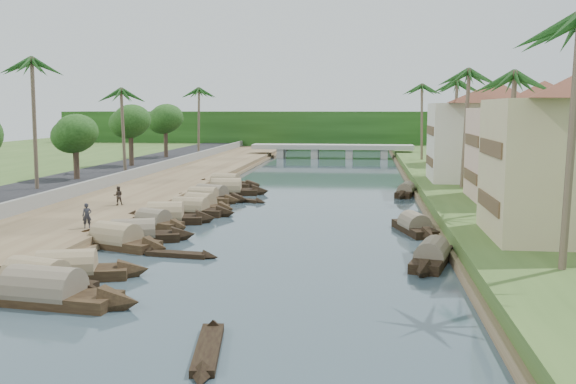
# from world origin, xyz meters

# --- Properties ---
(ground) EXTENTS (220.00, 220.00, 0.00)m
(ground) POSITION_xyz_m (0.00, 0.00, 0.00)
(ground) COLOR #32434B
(ground) RESTS_ON ground
(left_bank) EXTENTS (10.00, 180.00, 0.80)m
(left_bank) POSITION_xyz_m (-16.00, 20.00, 0.40)
(left_bank) COLOR brown
(left_bank) RESTS_ON ground
(right_bank) EXTENTS (16.00, 180.00, 1.20)m
(right_bank) POSITION_xyz_m (19.00, 20.00, 0.60)
(right_bank) COLOR #355120
(right_bank) RESTS_ON ground
(road) EXTENTS (8.00, 180.00, 1.40)m
(road) POSITION_xyz_m (-24.50, 20.00, 0.70)
(road) COLOR black
(road) RESTS_ON ground
(retaining_wall) EXTENTS (0.40, 180.00, 1.10)m
(retaining_wall) POSITION_xyz_m (-20.20, 20.00, 1.35)
(retaining_wall) COLOR gray
(retaining_wall) RESTS_ON left_bank
(treeline) EXTENTS (120.00, 14.00, 8.00)m
(treeline) POSITION_xyz_m (0.00, 100.00, 4.00)
(treeline) COLOR #16340E
(treeline) RESTS_ON ground
(bridge) EXTENTS (28.00, 4.00, 2.40)m
(bridge) POSITION_xyz_m (0.00, 72.00, 1.72)
(bridge) COLOR gray
(bridge) RESTS_ON ground
(building_mid) EXTENTS (14.11, 14.11, 9.70)m
(building_mid) POSITION_xyz_m (19.99, 14.00, 6.13)
(building_mid) COLOR tan
(building_mid) RESTS_ON right_bank
(building_far) EXTENTS (15.59, 15.59, 10.20)m
(building_far) POSITION_xyz_m (18.99, 28.00, 6.38)
(building_far) COLOR beige
(building_far) RESTS_ON right_bank
(building_distant) EXTENTS (12.62, 12.62, 9.20)m
(building_distant) POSITION_xyz_m (19.99, 48.00, 5.88)
(building_distant) COLOR tan
(building_distant) RESTS_ON right_bank
(sampan_0) EXTENTS (9.77, 3.14, 2.49)m
(sampan_0) POSITION_xyz_m (-8.46, -14.02, 0.42)
(sampan_0) COLOR black
(sampan_0) RESTS_ON ground
(sampan_1) EXTENTS (8.28, 3.98, 2.38)m
(sampan_1) POSITION_xyz_m (-9.75, -12.29, 0.42)
(sampan_1) COLOR black
(sampan_1) RESTS_ON ground
(sampan_2) EXTENTS (8.56, 4.00, 2.22)m
(sampan_2) POSITION_xyz_m (-9.30, -10.04, 0.42)
(sampan_2) COLOR black
(sampan_2) RESTS_ON ground
(sampan_3) EXTENTS (8.30, 4.21, 2.21)m
(sampan_3) POSITION_xyz_m (-9.23, -0.71, 0.42)
(sampan_3) COLOR black
(sampan_3) RESTS_ON ground
(sampan_4) EXTENTS (8.27, 4.68, 2.32)m
(sampan_4) POSITION_xyz_m (-9.70, -2.48, 0.42)
(sampan_4) COLOR black
(sampan_4) RESTS_ON ground
(sampan_5) EXTENTS (8.00, 3.45, 2.45)m
(sampan_5) POSITION_xyz_m (-9.26, 6.17, 0.42)
(sampan_5) COLOR black
(sampan_5) RESTS_ON ground
(sampan_6) EXTENTS (6.48, 4.10, 1.97)m
(sampan_6) POSITION_xyz_m (-9.56, 4.27, 0.41)
(sampan_6) COLOR black
(sampan_6) RESTS_ON ground
(sampan_7) EXTENTS (8.14, 2.78, 2.14)m
(sampan_7) POSITION_xyz_m (-8.41, 10.10, 0.41)
(sampan_7) COLOR black
(sampan_7) RESTS_ON ground
(sampan_8) EXTENTS (7.14, 3.97, 2.18)m
(sampan_8) POSITION_xyz_m (-8.27, 12.56, 0.42)
(sampan_8) COLOR black
(sampan_8) RESTS_ON ground
(sampan_9) EXTENTS (8.38, 4.91, 2.14)m
(sampan_9) POSITION_xyz_m (-8.77, 18.81, 0.41)
(sampan_9) COLOR black
(sampan_9) RESTS_ON ground
(sampan_10) EXTENTS (7.59, 2.49, 2.08)m
(sampan_10) POSITION_xyz_m (-9.10, 16.97, 0.41)
(sampan_10) COLOR black
(sampan_10) RESTS_ON ground
(sampan_11) EXTENTS (9.06, 3.15, 2.51)m
(sampan_11) POSITION_xyz_m (-8.18, 22.75, 0.42)
(sampan_11) COLOR black
(sampan_11) RESTS_ON ground
(sampan_12) EXTENTS (7.92, 2.54, 1.90)m
(sampan_12) POSITION_xyz_m (-9.55, 29.69, 0.41)
(sampan_12) COLOR black
(sampan_12) RESTS_ON ground
(sampan_13) EXTENTS (8.63, 3.10, 2.30)m
(sampan_13) POSITION_xyz_m (-9.53, 28.40, 0.42)
(sampan_13) COLOR black
(sampan_13) RESTS_ON ground
(sampan_14) EXTENTS (3.46, 8.10, 1.97)m
(sampan_14) POSITION_xyz_m (9.55, -4.44, 0.41)
(sampan_14) COLOR black
(sampan_14) RESTS_ON ground
(sampan_15) EXTENTS (3.43, 7.48, 2.00)m
(sampan_15) POSITION_xyz_m (9.26, 4.68, 0.41)
(sampan_15) COLOR black
(sampan_15) RESTS_ON ground
(sampan_16) EXTENTS (2.92, 7.32, 1.82)m
(sampan_16) POSITION_xyz_m (9.89, 24.30, 0.40)
(sampan_16) COLOR black
(sampan_16) RESTS_ON ground
(canoe_0) EXTENTS (1.78, 6.37, 0.84)m
(canoe_0) POSITION_xyz_m (0.24, -18.86, 0.10)
(canoe_0) COLOR black
(canoe_0) RESTS_ON ground
(canoe_1) EXTENTS (5.21, 1.53, 0.83)m
(canoe_1) POSITION_xyz_m (-5.19, -4.44, 0.10)
(canoe_1) COLOR black
(canoe_1) RESTS_ON ground
(canoe_2) EXTENTS (5.52, 2.92, 0.82)m
(canoe_2) POSITION_xyz_m (-5.84, 18.22, 0.10)
(canoe_2) COLOR black
(canoe_2) RESTS_ON ground
(palm_1) EXTENTS (3.20, 3.20, 11.45)m
(palm_1) POSITION_xyz_m (16.00, 7.43, 10.86)
(palm_1) COLOR brown
(palm_1) RESTS_ON ground
(palm_2) EXTENTS (3.20, 3.20, 12.47)m
(palm_2) POSITION_xyz_m (15.00, 21.83, 11.84)
(palm_2) COLOR brown
(palm_2) RESTS_ON ground
(palm_3) EXTENTS (3.20, 3.20, 12.11)m
(palm_3) POSITION_xyz_m (16.00, 36.21, 11.49)
(palm_3) COLOR brown
(palm_3) RESTS_ON ground
(palm_5) EXTENTS (3.20, 3.20, 13.13)m
(palm_5) POSITION_xyz_m (-24.00, 14.59, 12.68)
(palm_5) COLOR brown
(palm_5) RESTS_ON ground
(palm_6) EXTENTS (3.20, 3.20, 10.89)m
(palm_6) POSITION_xyz_m (-22.00, 31.04, 10.52)
(palm_6) COLOR brown
(palm_6) RESTS_ON ground
(palm_7) EXTENTS (3.20, 3.20, 12.32)m
(palm_7) POSITION_xyz_m (14.00, 55.57, 11.70)
(palm_7) COLOR brown
(palm_7) RESTS_ON ground
(palm_8) EXTENTS (3.20, 3.20, 11.82)m
(palm_8) POSITION_xyz_m (-20.50, 58.87, 11.42)
(palm_8) COLOR brown
(palm_8) RESTS_ON ground
(tree_3) EXTENTS (4.38, 4.38, 6.46)m
(tree_3) POSITION_xyz_m (-24.00, 22.76, 5.98)
(tree_3) COLOR #4D3C2C
(tree_3) RESTS_ON ground
(tree_4) EXTENTS (4.73, 4.73, 7.55)m
(tree_4) POSITION_xyz_m (-24.00, 38.60, 6.90)
(tree_4) COLOR #4D3C2C
(tree_4) RESTS_ON ground
(tree_5) EXTENTS (4.88, 4.88, 7.71)m
(tree_5) POSITION_xyz_m (-24.00, 53.03, 7.00)
(tree_5) COLOR #4D3C2C
(tree_5) RESTS_ON ground
(tree_6) EXTENTS (4.04, 4.04, 7.35)m
(tree_6) POSITION_xyz_m (24.00, 30.70, 6.75)
(tree_6) COLOR #4D3C2C
(tree_6) RESTS_ON ground
(person_near) EXTENTS (0.71, 0.59, 1.66)m
(person_near) POSITION_xyz_m (-12.49, -0.47, 1.63)
(person_near) COLOR #27272F
(person_near) RESTS_ON left_bank
(person_far) EXTENTS (0.92, 0.83, 1.55)m
(person_far) POSITION_xyz_m (-14.33, 9.60, 1.58)
(person_far) COLOR #3A3028
(person_far) RESTS_ON left_bank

